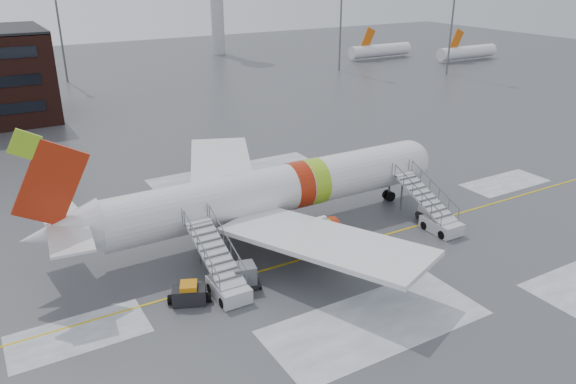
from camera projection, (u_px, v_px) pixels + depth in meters
ground at (356, 236)px, 45.20m from camera, size 260.00×260.00×0.00m
airliner at (265, 193)px, 44.77m from camera, size 35.03×32.97×11.18m
airstair_fwd at (435, 216)px, 46.24m from camera, size 2.05×7.70×3.48m
airstair_aft at (224, 277)px, 37.32m from camera, size 2.05×7.70×3.48m
pushback_tug at (430, 212)px, 48.18m from camera, size 2.51×1.96×1.38m
uld_container at (244, 277)px, 37.90m from camera, size 2.34×1.92×1.69m
baggage_tractor at (189, 295)px, 36.17m from camera, size 2.94×2.04×1.44m
light_mast_far_n at (56, 3)px, 98.47m from camera, size 1.20×1.20×24.25m
light_mast_far_e at (454, 0)px, 105.38m from camera, size 1.20×1.20×24.25m
distant_aircraft at (409, 61)px, 125.51m from camera, size 35.00×18.00×8.00m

